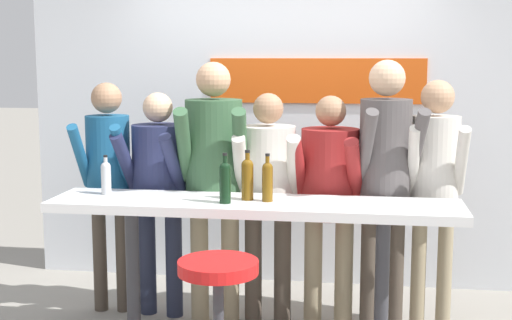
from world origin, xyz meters
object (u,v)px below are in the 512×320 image
Objects in this scene: person_far_right at (435,175)px; wine_bottle_1 at (247,177)px; tasting_table at (254,224)px; person_right at (385,163)px; bar_stool at (218,306)px; person_far_left at (108,170)px; person_center_left at (214,163)px; wine_bottle_2 at (267,180)px; person_center_right at (329,186)px; wine_bottle_3 at (225,180)px; person_left at (159,180)px; person_center at (268,183)px; wine_bottle_0 at (106,176)px.

wine_bottle_1 is (-1.20, -0.48, 0.04)m from person_far_right.
tasting_table is 1.00m from person_right.
bar_stool is at bearing -140.28° from person_right.
person_right is (1.97, -0.07, 0.10)m from person_far_left.
person_center_left reaches higher than wine_bottle_2.
person_far_right is 1.19m from wine_bottle_2.
person_right is (0.37, -0.05, 0.18)m from person_center_right.
person_far_left is at bearing 156.03° from wine_bottle_1.
person_far_left reaches higher than wine_bottle_3.
tasting_table is 0.74m from bar_stool.
person_left reaches higher than person_center_right.
person_center_left is (0.42, -0.05, 0.14)m from person_left.
wine_bottle_1 is (0.31, -0.42, -0.02)m from person_center_left.
tasting_table is 1.60× the size of person_left.
person_center_right is (0.80, 0.05, -0.15)m from person_center_left.
person_far_left is at bearing 167.23° from person_center_left.
person_center_right is at bearing 65.04° from bar_stool.
person_left is at bearing 147.21° from wine_bottle_1.
wine_bottle_3 is at bearing -153.86° from person_far_right.
person_far_right is at bearing 8.22° from person_left.
person_center_left is at bearing -177.62° from person_center.
tasting_table is at bearing -59.44° from person_center_left.
person_center reaches higher than person_center_right.
wine_bottle_3 is (0.60, -0.59, 0.12)m from person_left.
wine_bottle_1 is at bearing -2.53° from wine_bottle_0.
person_left is 1.01× the size of person_center_right.
person_center is 5.10× the size of wine_bottle_1.
bar_stool is at bearing -100.43° from person_center.
person_far_right reaches higher than wine_bottle_2.
wine_bottle_2 is (-0.36, -0.49, 0.12)m from person_center_right.
bar_stool is at bearing -107.53° from person_center_right.
person_center reaches higher than person_left.
person_center is 1.14m from person_far_right.
person_right reaches higher than wine_bottle_0.
wine_bottle_3 is (-0.17, -0.09, 0.29)m from tasting_table.
tasting_table is 8.26× the size of wine_bottle_3.
person_center is at bearing -172.57° from person_center_right.
wine_bottle_0 is (0.15, -0.45, 0.03)m from person_far_left.
wine_bottle_2 is at bearing 4.10° from tasting_table.
person_right is at bearing -167.30° from person_far_right.
person_center_left is 1.51m from person_far_right.
wine_bottle_1 is at bearing 168.68° from wine_bottle_2.
wine_bottle_2 is (0.06, -0.49, 0.11)m from person_center.
person_right is 7.10× the size of wine_bottle_0.
person_far_left is 0.39m from person_left.
person_center_left is (-0.26, 1.12, 0.62)m from bar_stool.
wine_bottle_1 is (0.05, 0.70, 0.60)m from bar_stool.
person_far_left reaches higher than wine_bottle_2.
person_left is (-0.67, 1.17, 0.48)m from bar_stool.
wine_bottle_3 is at bearing -162.33° from person_right.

